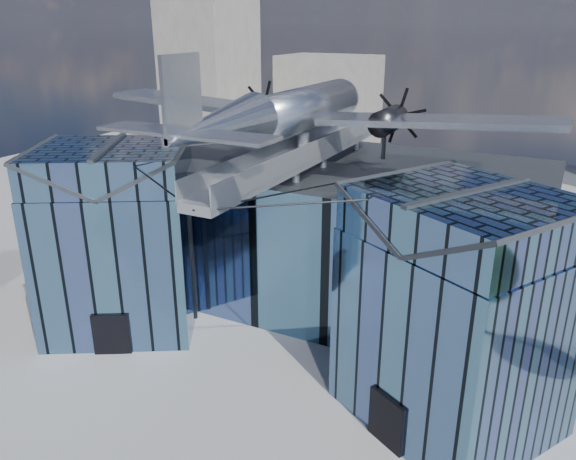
% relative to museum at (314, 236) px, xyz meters
% --- Properties ---
extents(ground_plane, '(120.00, 120.00, 0.00)m').
position_rel_museum_xyz_m(ground_plane, '(-0.00, -5.82, -5.54)').
color(ground_plane, gray).
extents(museum, '(32.88, 24.50, 17.60)m').
position_rel_museum_xyz_m(museum, '(0.00, 0.00, 0.00)').
color(museum, '#44648B').
rests_on(museum, ground).
extents(bg_towers, '(77.00, 24.50, 26.00)m').
position_rel_museum_xyz_m(bg_towers, '(1.45, 44.67, 4.47)').
color(bg_towers, slate).
rests_on(bg_towers, ground).
extents(tree_side_w, '(3.88, 3.88, 4.60)m').
position_rel_museum_xyz_m(tree_side_w, '(-22.03, 1.82, -2.42)').
color(tree_side_w, '#311E13').
rests_on(tree_side_w, ground).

